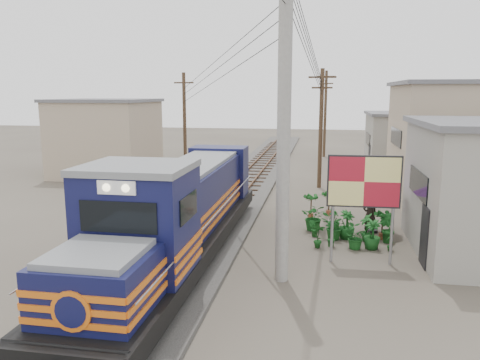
% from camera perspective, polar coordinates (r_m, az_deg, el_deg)
% --- Properties ---
extents(ground, '(120.00, 120.00, 0.00)m').
position_cam_1_polar(ground, '(15.74, -7.80, -10.40)').
color(ground, '#473F35').
rests_on(ground, ground).
extents(ballast, '(3.60, 70.00, 0.16)m').
position_cam_1_polar(ballast, '(25.03, -0.85, -2.18)').
color(ballast, '#595651').
rests_on(ballast, ground).
extents(track, '(1.15, 70.00, 0.12)m').
position_cam_1_polar(track, '(24.99, -0.85, -1.78)').
color(track, '#51331E').
rests_on(track, ground).
extents(locomotive, '(2.74, 14.88, 3.69)m').
position_cam_1_polar(locomotive, '(15.65, -7.44, -4.23)').
color(locomotive, black).
rests_on(locomotive, ground).
extents(utility_pole_main, '(0.40, 0.40, 10.00)m').
position_cam_1_polar(utility_pole_main, '(13.53, 5.40, 7.95)').
color(utility_pole_main, '#9E9B93').
rests_on(utility_pole_main, ground).
extents(wooden_pole_mid, '(1.60, 0.24, 7.00)m').
position_cam_1_polar(wooden_pole_mid, '(28.04, 9.83, 6.48)').
color(wooden_pole_mid, '#4C3826').
rests_on(wooden_pole_mid, ground).
extents(wooden_pole_far, '(1.60, 0.24, 7.50)m').
position_cam_1_polar(wooden_pole_far, '(42.00, 10.35, 8.13)').
color(wooden_pole_far, '#4C3826').
rests_on(wooden_pole_far, ground).
extents(wooden_pole_left, '(1.60, 0.24, 7.00)m').
position_cam_1_polar(wooden_pole_left, '(33.43, -6.77, 7.20)').
color(wooden_pole_left, '#4C3826').
rests_on(wooden_pole_left, ground).
extents(power_lines, '(9.65, 19.00, 3.30)m').
position_cam_1_polar(power_lines, '(23.04, -1.99, 15.44)').
color(power_lines, black).
rests_on(power_lines, ground).
extents(shophouse_mid, '(8.40, 7.35, 6.20)m').
position_cam_1_polar(shophouse_mid, '(27.26, 26.86, 4.18)').
color(shophouse_mid, tan).
rests_on(shophouse_mid, ground).
extents(shophouse_back, '(6.30, 6.30, 4.20)m').
position_cam_1_polar(shophouse_back, '(36.70, 20.04, 4.48)').
color(shophouse_back, gray).
rests_on(shophouse_back, ground).
extents(shophouse_left, '(6.30, 6.30, 5.20)m').
position_cam_1_polar(shophouse_left, '(33.47, -15.99, 5.04)').
color(shophouse_left, tan).
rests_on(shophouse_left, ground).
extents(billboard, '(2.36, 0.20, 3.64)m').
position_cam_1_polar(billboard, '(15.67, 14.87, -0.52)').
color(billboard, '#99999E').
rests_on(billboard, ground).
extents(market_umbrella, '(2.42, 2.42, 2.17)m').
position_cam_1_polar(market_umbrella, '(19.55, 16.12, -0.76)').
color(market_umbrella, black).
rests_on(market_umbrella, ground).
extents(vendor, '(0.76, 0.68, 1.76)m').
position_cam_1_polar(vendor, '(19.22, 15.55, -4.07)').
color(vendor, black).
rests_on(vendor, ground).
extents(plant_nursery, '(3.66, 3.09, 1.13)m').
position_cam_1_polar(plant_nursery, '(18.62, 12.23, -5.55)').
color(plant_nursery, '#164E19').
rests_on(plant_nursery, ground).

